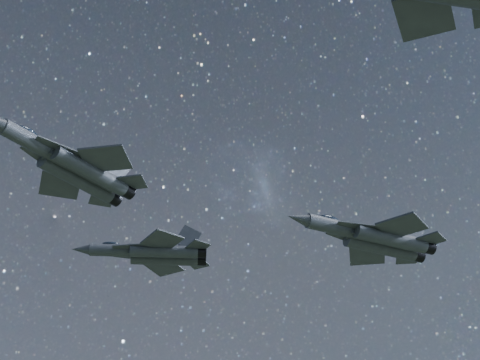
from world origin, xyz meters
name	(u,v)px	position (x,y,z in m)	size (l,w,h in m)	color
jet_lead	(73,166)	(-20.03, 4.18, 153.96)	(15.50, 10.30, 3.94)	#333840
jet_left	(153,253)	(-5.73, 21.14, 157.42)	(15.05, 9.85, 3.88)	#333840
jet_slot	(374,238)	(13.39, 6.84, 157.27)	(17.61, 12.41, 4.45)	#333840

